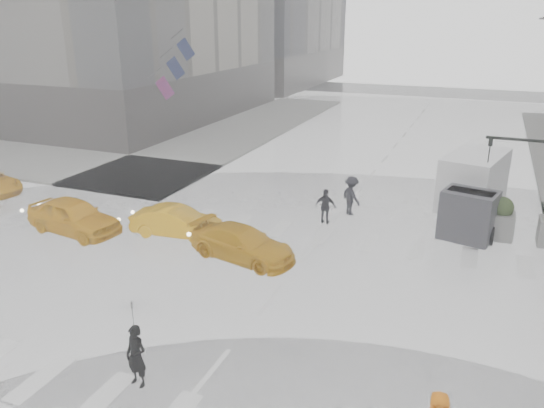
% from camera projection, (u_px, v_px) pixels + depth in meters
% --- Properties ---
extents(ground, '(120.00, 120.00, 0.00)m').
position_uv_depth(ground, '(270.00, 300.00, 17.66)').
color(ground, black).
rests_on(ground, ground).
extents(sidewalk_nw, '(35.00, 35.00, 0.15)m').
position_uv_depth(sidewalk_nw, '(119.00, 140.00, 39.83)').
color(sidewalk_nw, slate).
rests_on(sidewalk_nw, ground).
extents(road_markings, '(18.00, 48.00, 0.01)m').
position_uv_depth(road_markings, '(270.00, 300.00, 17.65)').
color(road_markings, silver).
rests_on(road_markings, ground).
extents(planter_west, '(1.10, 1.10, 1.80)m').
position_uv_depth(planter_west, '(501.00, 219.00, 21.98)').
color(planter_west, slate).
rests_on(planter_west, ground).
extents(flag_cluster, '(2.87, 3.06, 4.69)m').
position_uv_depth(flag_cluster, '(172.00, 65.00, 37.26)').
color(flag_cluster, '#59595B').
rests_on(flag_cluster, ground).
extents(pedestrian_black, '(1.11, 1.12, 2.43)m').
position_uv_depth(pedestrian_black, '(134.00, 330.00, 13.10)').
color(pedestrian_black, black).
rests_on(pedestrian_black, ground).
extents(pedestrian_far_a, '(0.97, 0.61, 1.63)m').
position_uv_depth(pedestrian_far_a, '(326.00, 206.00, 23.91)').
color(pedestrian_far_a, black).
rests_on(pedestrian_far_a, ground).
extents(pedestrian_far_b, '(1.35, 1.29, 1.87)m').
position_uv_depth(pedestrian_far_b, '(351.00, 196.00, 24.99)').
color(pedestrian_far_b, black).
rests_on(pedestrian_far_b, ground).
extents(taxi_front, '(4.71, 2.44, 1.53)m').
position_uv_depth(taxi_front, '(74.00, 216.00, 22.89)').
color(taxi_front, orange).
rests_on(taxi_front, ground).
extents(taxi_mid, '(3.99, 1.74, 1.27)m').
position_uv_depth(taxi_mid, '(176.00, 222.00, 22.61)').
color(taxi_mid, orange).
rests_on(taxi_mid, ground).
extents(taxi_rear, '(4.15, 2.53, 1.27)m').
position_uv_depth(taxi_rear, '(243.00, 244.00, 20.47)').
color(taxi_rear, orange).
rests_on(taxi_rear, ground).
extents(box_truck, '(2.17, 5.78, 3.07)m').
position_uv_depth(box_truck, '(472.00, 189.00, 23.67)').
color(box_truck, silver).
rests_on(box_truck, ground).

